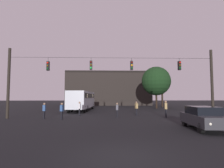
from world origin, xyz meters
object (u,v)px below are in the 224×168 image
Objects in this scene: pedestrian_trailing at (44,110)px; tree_left_silhouette at (162,81)px; pedestrian_near_bus at (117,109)px; city_bus at (82,99)px; pedestrian_far_side at (136,108)px; pedestrian_crossing_left at (80,108)px; pedestrian_crossing_center at (166,108)px; pedestrian_crossing_right at (62,110)px; tree_behind_building at (156,81)px; car_near_right at (203,117)px.

tree_left_silhouette is at bearing 50.03° from pedestrian_trailing.
pedestrian_near_bus is 7.47m from pedestrian_trailing.
city_bus is 10.86m from pedestrian_far_side.
pedestrian_crossing_left is at bearing 43.64° from pedestrian_trailing.
city_bus is 8.05m from pedestrian_crossing_left.
pedestrian_crossing_center is 23.01m from tree_left_silhouette.
pedestrian_crossing_right is 1.03× the size of pedestrian_trailing.
city_bus is 11.67m from pedestrian_crossing_right.
city_bus is 11.22m from pedestrian_trailing.
tree_behind_building is (13.88, 17.06, 4.30)m from pedestrian_crossing_right.
pedestrian_crossing_center is at bearing -45.27° from city_bus.
pedestrian_far_side is (-2.93, 9.55, 0.12)m from car_near_right.
city_bus is 20.31m from car_near_right.
car_near_right is 9.99m from pedestrian_far_side.
pedestrian_trailing is 0.96× the size of pedestrian_far_side.
pedestrian_far_side is 21.90m from tree_left_silhouette.
city_bus is 1.46× the size of tree_left_silhouette.
pedestrian_near_bus is (-5.31, 7.83, 0.06)m from car_near_right.
tree_left_silhouette is at bearing 63.77° from tree_behind_building.
pedestrian_near_bus is at bearing 9.65° from pedestrian_trailing.
pedestrian_crossing_center is 0.23× the size of tree_left_silhouette.
tree_left_silhouette is at bearing 65.10° from pedestrian_far_side.
pedestrian_near_bus is at bearing -144.19° from pedestrian_far_side.
tree_behind_building is (12.69, 13.40, 4.30)m from pedestrian_crossing_left.
pedestrian_crossing_center is 1.10× the size of pedestrian_crossing_right.
pedestrian_far_side is at bearing 25.13° from pedestrian_crossing_right.
tree_behind_building reaches higher than tree_left_silhouette.
city_bus is at bearing 87.56° from pedestrian_crossing_right.
car_near_right is at bearing -101.85° from tree_left_silhouette.
tree_behind_building is (8.42, 15.10, 4.35)m from pedestrian_near_bus.
tree_left_silhouette is (16.35, 11.46, 3.76)m from city_bus.
tree_behind_building is (3.11, 22.93, 4.41)m from car_near_right.
pedestrian_far_side reaches higher than car_near_right.
pedestrian_far_side reaches higher than pedestrian_crossing_right.
pedestrian_crossing_left is 1.03× the size of pedestrian_trailing.
pedestrian_near_bus is 0.20× the size of tree_left_silhouette.
city_bus is 6.84× the size of pedestrian_far_side.
tree_behind_building reaches higher than pedestrian_crossing_left.
city_bus is 2.51× the size of car_near_right.
tree_left_silhouette is (15.65, 19.42, 4.72)m from pedestrian_crossing_left.
tree_left_silhouette reaches higher than pedestrian_crossing_center.
pedestrian_crossing_left is 18.95m from tree_behind_building.
city_bus is at bearing 134.73° from pedestrian_crossing_center.
pedestrian_trailing reaches higher than pedestrian_near_bus.
city_bus is 7.27× the size of pedestrian_near_bus.
tree_behind_building is at bearing 46.01° from pedestrian_trailing.
tree_left_silhouette is at bearing 53.87° from pedestrian_crossing_right.
pedestrian_crossing_center reaches higher than pedestrian_crossing_left.
pedestrian_near_bus is at bearing -119.15° from tree_behind_building.
city_bus is at bearing -157.89° from tree_behind_building.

